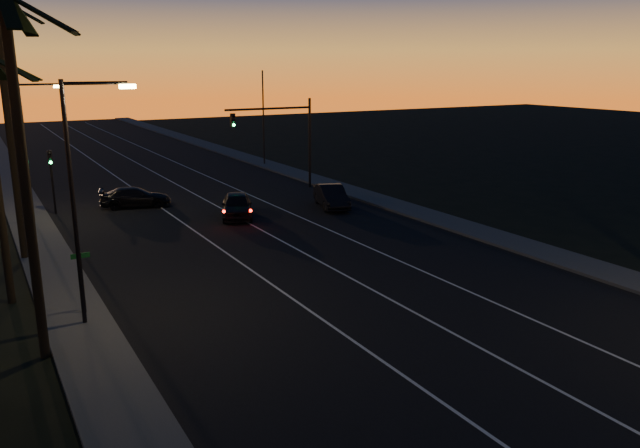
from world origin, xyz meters
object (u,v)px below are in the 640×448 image
lead_car (237,205)px  right_car (331,196)px  cross_car (135,197)px  signal_mast (283,128)px

lead_car → right_car: lead_car is taller
right_car → cross_car: size_ratio=0.97×
signal_mast → cross_car: signal_mast is taller
cross_car → right_car: bearing=-30.1°
lead_car → signal_mast: bearing=45.5°
signal_mast → lead_car: 10.29m
right_car → cross_car: (-11.63, 6.74, -0.08)m
right_car → cross_car: 13.44m
signal_mast → cross_car: size_ratio=1.41×
signal_mast → cross_car: bearing=-177.4°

